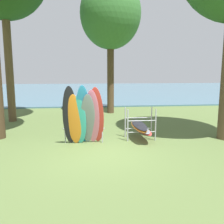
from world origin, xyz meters
TOP-DOWN VIEW (x-y plane):
  - ground_plane at (0.00, 0.00)m, footprint 80.00×80.00m
  - lake_water at (0.00, 28.54)m, footprint 80.00×36.00m
  - tree_far_left_back at (1.17, 7.99)m, footprint 3.78×3.78m
  - leaning_board_pile at (-0.55, 1.00)m, footprint 1.59×0.91m
  - board_storage_rack at (1.69, 1.59)m, footprint 1.15×2.13m

SIDE VIEW (x-z plane):
  - ground_plane at x=0.00m, z-range 0.00..0.00m
  - lake_water at x=0.00m, z-range 0.00..0.10m
  - board_storage_rack at x=1.69m, z-range -0.13..1.12m
  - leaning_board_pile at x=-0.55m, z-range -0.09..2.14m
  - tree_far_left_back at x=1.17m, z-range 1.97..10.37m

